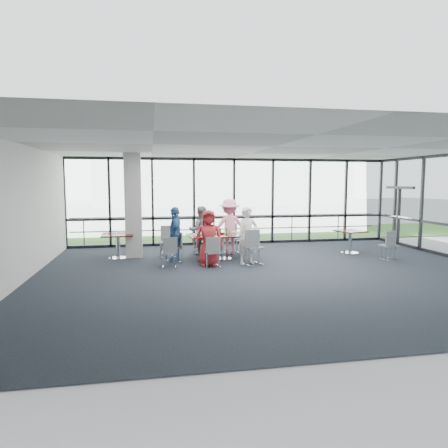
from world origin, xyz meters
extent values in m
cube|color=#1E222B|center=(0.00, 0.00, -0.01)|extent=(12.00, 10.00, 0.02)
cube|color=white|center=(0.00, 0.00, 3.20)|extent=(12.00, 10.00, 0.04)
cube|color=silver|center=(-6.00, 0.00, 1.60)|extent=(0.10, 10.00, 3.20)
cube|color=silver|center=(0.00, -5.00, 1.60)|extent=(12.00, 0.10, 3.20)
cube|color=white|center=(0.00, 5.00, 1.60)|extent=(12.00, 0.10, 3.20)
cube|color=black|center=(6.00, 3.75, 1.05)|extent=(0.12, 1.60, 2.10)
cube|color=silver|center=(-3.60, 3.00, 1.60)|extent=(0.50, 0.50, 3.20)
cube|color=gray|center=(0.00, 10.00, -0.02)|extent=(80.00, 70.00, 0.02)
cube|color=#3A6325|center=(0.00, 8.00, 0.01)|extent=(80.00, 5.00, 0.01)
cube|color=white|center=(4.00, 32.00, 3.00)|extent=(24.00, 10.00, 6.00)
cylinder|color=#2D2D33|center=(0.00, 5.60, 0.50)|extent=(12.00, 0.06, 0.06)
cube|color=black|center=(-0.97, 2.09, 0.73)|extent=(2.11, 1.27, 0.04)
cylinder|color=silver|center=(-0.97, 2.09, 0.35)|extent=(0.12, 0.12, 0.71)
cylinder|color=silver|center=(-0.97, 2.09, 0.01)|extent=(0.56, 0.56, 0.03)
cube|color=black|center=(-4.08, 2.78, 0.73)|extent=(0.96, 0.96, 0.04)
cylinder|color=silver|center=(-4.08, 2.78, 0.35)|extent=(0.12, 0.12, 0.71)
cube|color=black|center=(3.31, 2.32, 0.73)|extent=(0.98, 0.98, 0.04)
cylinder|color=silver|center=(3.31, 2.32, 0.35)|extent=(0.12, 0.12, 0.71)
imported|color=#B2262B|center=(-1.51, 1.22, 0.78)|extent=(0.80, 0.56, 1.56)
imported|color=white|center=(-0.39, 1.27, 0.81)|extent=(0.67, 0.55, 1.62)
imported|color=gray|center=(-1.52, 2.97, 0.78)|extent=(0.77, 0.49, 1.56)
imported|color=pink|center=(-0.59, 2.91, 0.89)|extent=(1.16, 0.62, 1.78)
imported|color=#335F9E|center=(-2.38, 1.98, 0.80)|extent=(0.55, 0.96, 1.61)
cylinder|color=white|center=(-1.55, 1.66, 0.76)|extent=(0.25, 0.25, 0.01)
cylinder|color=white|center=(-0.35, 1.84, 0.76)|extent=(0.28, 0.28, 0.01)
cylinder|color=white|center=(-1.55, 2.43, 0.76)|extent=(0.25, 0.25, 0.01)
cylinder|color=white|center=(-0.52, 2.54, 0.76)|extent=(0.26, 0.26, 0.01)
cylinder|color=white|center=(-1.82, 2.06, 0.76)|extent=(0.28, 0.28, 0.01)
cylinder|color=white|center=(-1.19, 1.85, 0.82)|extent=(0.07, 0.07, 0.14)
cylinder|color=white|center=(-0.68, 1.89, 0.82)|extent=(0.07, 0.07, 0.14)
cylinder|color=white|center=(-0.99, 2.39, 0.82)|extent=(0.07, 0.07, 0.13)
cylinder|color=white|center=(-1.72, 1.93, 0.82)|extent=(0.07, 0.07, 0.15)
cube|color=silver|center=(-1.09, 1.67, 0.75)|extent=(0.36, 0.28, 0.00)
cube|color=silver|center=(-0.10, 1.82, 0.75)|extent=(0.30, 0.22, 0.00)
cube|color=silver|center=(-0.85, 2.55, 0.75)|extent=(0.38, 0.32, 0.00)
cube|color=black|center=(-0.95, 2.17, 0.77)|extent=(0.10, 0.07, 0.04)
cylinder|color=maroon|center=(-1.01, 2.19, 0.84)|extent=(0.06, 0.06, 0.18)
cylinder|color=#287E34|center=(-0.83, 2.11, 0.85)|extent=(0.05, 0.05, 0.20)
camera|label=1|loc=(-3.07, -9.60, 2.32)|focal=32.00mm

